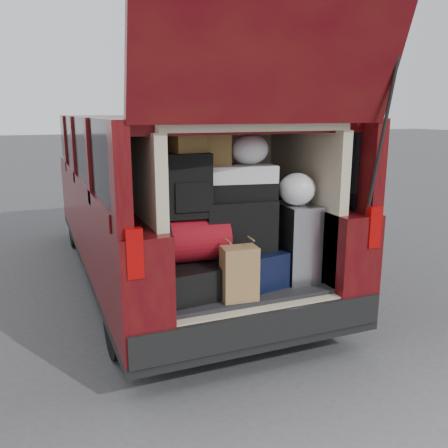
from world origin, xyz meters
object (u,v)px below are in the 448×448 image
at_px(kraft_bag, 239,273).
at_px(black_soft_case, 237,225).
at_px(backpack, 188,185).
at_px(twotone_duffel, 237,182).
at_px(silver_roller, 296,242).
at_px(red_duffel, 192,239).
at_px(navy_hardshell, 239,265).
at_px(black_hardshell, 187,277).

height_order(kraft_bag, black_soft_case, black_soft_case).
relative_size(backpack, twotone_duffel, 0.80).
xyz_separation_m(kraft_bag, black_soft_case, (0.12, 0.30, 0.27)).
bearing_deg(twotone_duffel, black_soft_case, -93.69).
bearing_deg(black_soft_case, silver_roller, -3.87).
relative_size(red_duffel, twotone_duffel, 0.90).
distance_m(silver_roller, twotone_duffel, 0.67).
relative_size(kraft_bag, backpack, 0.85).
bearing_deg(silver_roller, black_soft_case, 174.69).
bearing_deg(kraft_bag, red_duffel, 136.01).
bearing_deg(black_soft_case, navy_hardshell, 46.35).
relative_size(navy_hardshell, backpack, 1.37).
relative_size(black_hardshell, backpack, 1.27).
distance_m(navy_hardshell, backpack, 0.76).
bearing_deg(twotone_duffel, red_duffel, -159.98).
distance_m(red_duffel, black_soft_case, 0.37).
bearing_deg(navy_hardshell, silver_roller, -21.01).
distance_m(silver_roller, kraft_bag, 0.64).
bearing_deg(twotone_duffel, backpack, -160.08).
xyz_separation_m(silver_roller, red_duffel, (-0.83, 0.05, 0.09)).
xyz_separation_m(red_duffel, twotone_duffel, (0.37, 0.06, 0.38)).
xyz_separation_m(black_hardshell, kraft_bag, (0.29, -0.28, 0.08)).
height_order(silver_roller, kraft_bag, silver_roller).
bearing_deg(red_duffel, black_soft_case, 6.94).
relative_size(kraft_bag, twotone_duffel, 0.68).
bearing_deg(twotone_duffel, black_hardshell, -160.22).
height_order(navy_hardshell, backpack, backpack).
distance_m(black_soft_case, backpack, 0.50).
relative_size(red_duffel, black_soft_case, 0.95).
relative_size(black_hardshell, red_duffel, 1.14).
bearing_deg(navy_hardshell, red_duffel, 176.73).
height_order(kraft_bag, red_duffel, red_duffel).
height_order(black_hardshell, backpack, backpack).
relative_size(navy_hardshell, silver_roller, 1.03).
xyz_separation_m(black_hardshell, red_duffel, (0.04, 0.01, 0.28)).
height_order(navy_hardshell, silver_roller, silver_roller).
bearing_deg(black_hardshell, navy_hardshell, 0.88).
distance_m(navy_hardshell, black_soft_case, 0.32).
bearing_deg(backpack, navy_hardshell, 12.96).
bearing_deg(black_soft_case, black_hardshell, -171.60).
xyz_separation_m(backpack, twotone_duffel, (0.40, 0.07, -0.01)).
bearing_deg(twotone_duffel, navy_hardshell, -49.23).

